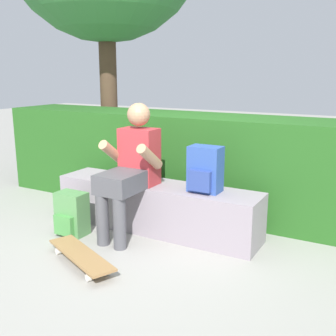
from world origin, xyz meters
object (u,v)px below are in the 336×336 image
bench_main (156,207)px  skateboard_near_person (81,255)px  person_skater (131,166)px  backpack_on_ground (71,214)px  backpack_on_bench (205,170)px

bench_main → skateboard_near_person: (-0.15, -0.91, -0.15)m
bench_main → skateboard_near_person: 0.94m
bench_main → person_skater: person_skater is taller
person_skater → backpack_on_ground: size_ratio=3.01×
skateboard_near_person → backpack_on_ground: 0.66m
bench_main → backpack_on_ground: bearing=-142.5°
skateboard_near_person → backpack_on_ground: backpack_on_ground is taller
backpack_on_ground → person_skater: bearing=29.0°
bench_main → backpack_on_bench: bearing=-1.1°
backpack_on_ground → skateboard_near_person: bearing=-42.0°
skateboard_near_person → backpack_on_bench: backpack_on_bench is taller
person_skater → backpack_on_bench: (0.64, 0.20, -0.00)m
bench_main → backpack_on_bench: 0.65m
bench_main → backpack_on_bench: backpack_on_bench is taller
person_skater → backpack_on_ground: person_skater is taller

